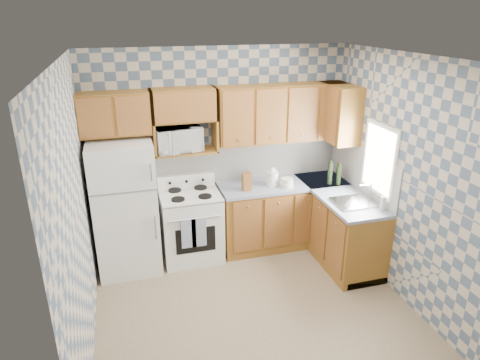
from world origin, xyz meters
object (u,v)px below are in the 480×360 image
refrigerator (126,207)px  microwave (177,139)px  stove_body (191,226)px  electric_kettle (272,178)px

refrigerator → microwave: size_ratio=2.98×
stove_body → electric_kettle: electric_kettle is taller
stove_body → electric_kettle: size_ratio=4.49×
microwave → electric_kettle: 1.35m
refrigerator → microwave: (0.71, 0.20, 0.77)m
stove_body → microwave: microwave is taller
refrigerator → electric_kettle: size_ratio=8.39×
refrigerator → microwave: bearing=15.5°
microwave → electric_kettle: bearing=-18.7°
electric_kettle → stove_body: bearing=178.9°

